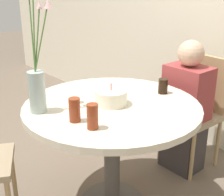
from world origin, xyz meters
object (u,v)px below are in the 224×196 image
(birthday_cake, at_px, (111,97))
(flower_vase, at_px, (37,74))
(person_guest, at_px, (186,112))
(side_plate, at_px, (100,85))
(drink_glass_2, at_px, (93,116))
(drink_glass_0, at_px, (75,110))
(drink_glass_1, at_px, (163,86))
(chair_far_back, at_px, (198,105))

(birthday_cake, height_order, flower_vase, flower_vase)
(person_guest, bearing_deg, side_plate, -120.24)
(birthday_cake, xyz_separation_m, drink_glass_2, (0.19, -0.29, 0.02))
(flower_vase, height_order, person_guest, flower_vase)
(drink_glass_0, bearing_deg, birthday_cake, 100.44)
(drink_glass_1, height_order, person_guest, person_guest)
(flower_vase, height_order, drink_glass_1, flower_vase)
(chair_far_back, bearing_deg, drink_glass_0, -86.73)
(person_guest, bearing_deg, drink_glass_1, -81.94)
(chair_far_back, height_order, drink_glass_1, chair_far_back)
(drink_glass_2, xyz_separation_m, person_guest, (-0.17, 1.06, -0.33))
(side_plate, distance_m, drink_glass_0, 0.62)
(drink_glass_2, bearing_deg, chair_far_back, 97.68)
(chair_far_back, height_order, person_guest, person_guest)
(birthday_cake, relative_size, side_plate, 0.92)
(chair_far_back, xyz_separation_m, drink_glass_0, (0.03, -1.24, 0.31))
(birthday_cake, xyz_separation_m, side_plate, (-0.33, 0.16, -0.04))
(chair_far_back, bearing_deg, person_guest, -90.00)
(flower_vase, bearing_deg, drink_glass_2, 13.39)
(drink_glass_1, distance_m, drink_glass_2, 0.71)
(side_plate, bearing_deg, flower_vase, -77.56)
(birthday_cake, bearing_deg, flower_vase, -117.65)
(flower_vase, xyz_separation_m, side_plate, (-0.12, 0.55, -0.23))
(birthday_cake, bearing_deg, drink_glass_1, 79.38)
(drink_glass_2, bearing_deg, drink_glass_1, 99.64)
(drink_glass_2, bearing_deg, person_guest, 99.10)
(chair_far_back, xyz_separation_m, drink_glass_1, (0.05, -0.52, 0.29))
(birthday_cake, xyz_separation_m, person_guest, (0.02, 0.77, -0.31))
(flower_vase, relative_size, side_plate, 3.65)
(chair_far_back, distance_m, drink_glass_0, 1.28)
(person_guest, bearing_deg, drink_glass_2, -80.90)
(flower_vase, distance_m, side_plate, 0.61)
(chair_far_back, xyz_separation_m, person_guest, (-0.01, -0.16, -0.02))
(flower_vase, relative_size, drink_glass_0, 5.87)
(flower_vase, relative_size, drink_glass_1, 7.84)
(birthday_cake, distance_m, flower_vase, 0.48)
(drink_glass_2, height_order, person_guest, person_guest)
(drink_glass_0, xyz_separation_m, drink_glass_1, (0.02, 0.72, -0.02))
(drink_glass_0, height_order, drink_glass_2, drink_glass_2)
(side_plate, bearing_deg, drink_glass_1, 30.65)
(drink_glass_1, height_order, drink_glass_2, drink_glass_2)
(flower_vase, bearing_deg, side_plate, 102.44)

